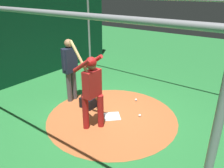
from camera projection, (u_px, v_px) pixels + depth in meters
name	position (u px, v px, depth m)	size (l,w,h in m)	color
ground_plane	(112.00, 117.00, 5.93)	(25.21, 25.21, 0.00)	#287A38
dirt_circle	(112.00, 117.00, 5.93)	(3.43, 3.43, 0.01)	#B76033
home_plate	(112.00, 116.00, 5.93)	(0.42, 0.42, 0.01)	white
batter	(92.00, 86.00, 5.08)	(0.68, 0.49, 2.13)	maroon
catcher	(90.00, 95.00, 6.28)	(0.58, 0.40, 0.96)	black
umpire	(70.00, 67.00, 6.45)	(0.23, 0.49, 1.87)	#4C4C51
back_wall	(14.00, 34.00, 7.51)	(0.22, 9.21, 3.44)	#0C3D26
cage_frame	(112.00, 40.00, 5.13)	(5.72, 4.73, 2.91)	gray
baseball_0	(140.00, 115.00, 5.91)	(0.07, 0.07, 0.07)	white
baseball_1	(136.00, 100.00, 6.76)	(0.07, 0.07, 0.07)	white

